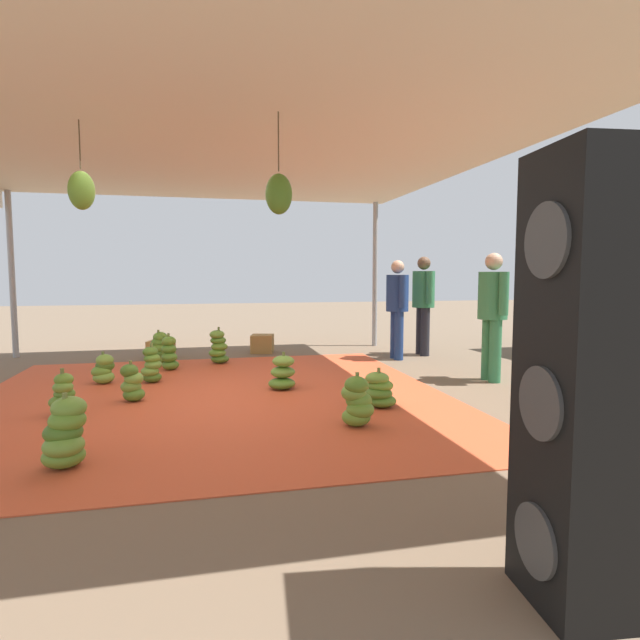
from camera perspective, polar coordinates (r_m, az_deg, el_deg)
ground_plane at (r=6.98m, az=13.94°, el=-7.02°), size 40.00×40.00×0.00m
tarp_orange at (r=6.25m, az=-11.70°, el=-8.35°), size 5.59×5.46×0.01m
tent_canopy at (r=6.23m, az=-13.05°, el=17.95°), size 8.00×7.00×2.94m
banana_bunch_0 at (r=5.93m, az=-26.52°, el=-7.48°), size 0.33×0.33×0.48m
banana_bunch_1 at (r=6.52m, az=-4.17°, el=-5.93°), size 0.39×0.38×0.47m
banana_bunch_2 at (r=8.60m, az=-17.37°, el=-3.12°), size 0.31×0.34×0.56m
banana_bunch_3 at (r=8.07m, az=-16.32°, el=-3.67°), size 0.35×0.34×0.56m
banana_bunch_4 at (r=4.35m, az=-26.38°, el=-11.30°), size 0.42×0.41×0.56m
banana_bunch_5 at (r=4.94m, az=4.14°, el=-9.09°), size 0.37×0.37×0.52m
banana_bunch_6 at (r=5.69m, az=6.61°, el=-7.77°), size 0.39×0.37×0.43m
banana_bunch_7 at (r=7.40m, az=-22.83°, el=-5.08°), size 0.41×0.40×0.42m
banana_bunch_8 at (r=6.25m, az=-20.07°, el=-6.65°), size 0.34×0.34×0.47m
banana_bunch_9 at (r=7.22m, az=-18.15°, el=-4.85°), size 0.30×0.30×0.53m
banana_bunch_10 at (r=8.50m, az=-11.17°, el=-3.04°), size 0.40×0.42×0.59m
worker_0 at (r=9.36m, az=11.37°, el=2.41°), size 0.64×0.39×1.76m
worker_1 at (r=7.29m, az=18.56°, el=1.39°), size 0.63×0.39×1.73m
worker_2 at (r=8.82m, az=8.55°, el=2.00°), size 0.62×0.38×1.68m
speaker_stack at (r=2.48m, az=27.40°, el=-6.21°), size 0.53×0.49×1.97m
crate_0 at (r=9.36m, az=-17.19°, el=-3.09°), size 0.53×0.48×0.31m
crate_1 at (r=9.61m, az=-6.40°, el=-2.62°), size 0.49×0.48×0.33m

